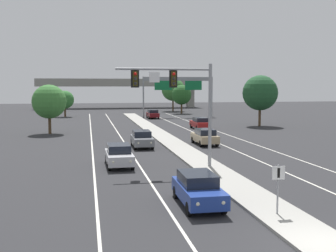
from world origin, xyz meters
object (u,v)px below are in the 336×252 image
Objects in this scene: median_sign_post at (278,182)px; car_receding_red at (200,123)px; tree_far_right_c at (173,89)px; tree_far_left_a at (65,100)px; tree_far_right_a at (182,95)px; tree_far_right_b at (260,93)px; car_receding_darkred at (153,114)px; tree_far_left_b at (51,96)px; highway_sign_gantry at (178,84)px; car_oncoming_blue at (198,189)px; tree_far_left_c at (49,102)px; overhead_signal_mast at (181,93)px; car_oncoming_grey at (142,139)px; car_oncoming_silver at (119,155)px; car_receding_tan at (205,136)px.

median_sign_post is 0.49× the size of car_receding_red.
tree_far_right_c reaches higher than car_receding_red.
tree_far_right_a is (23.62, 5.06, 0.72)m from tree_far_left_a.
tree_far_right_b reaches higher than tree_far_left_a.
car_receding_darkred is at bearing -23.91° from tree_far_left_a.
tree_far_left_a reaches higher than median_sign_post.
car_receding_red is at bearing -65.58° from tree_far_left_b.
tree_far_right_c is (7.89, 20.50, 4.18)m from car_receding_darkred.
tree_far_right_b is 0.96× the size of tree_far_right_c.
car_receding_darkred is at bearing -157.15° from highway_sign_gantry.
tree_far_right_b reaches higher than car_oncoming_blue.
tree_far_right_c reaches higher than tree_far_left_c.
overhead_signal_mast reaches higher than car_receding_darkred.
tree_far_left_c is (-29.06, -4.45, -0.90)m from tree_far_right_b.
tree_far_left_c is at bearing -90.75° from tree_far_left_a.
overhead_signal_mast is 0.94× the size of tree_far_right_c.
tree_far_right_b is at bearing 15.07° from car_receding_red.
tree_far_right_a is (0.11, -8.52, -1.06)m from tree_far_right_c.
tree_far_right_a reaches higher than tree_far_left_b.
tree_far_right_b reaches higher than car_oncoming_grey.
car_oncoming_grey is 0.89× the size of tree_far_left_b.
median_sign_post reaches higher than car_oncoming_grey.
car_oncoming_blue and car_receding_darkred have the same top height.
tree_far_left_b reaches higher than car_oncoming_silver.
overhead_signal_mast is 49.05m from highway_sign_gantry.
car_receding_darkred is at bearing -58.04° from tree_far_left_b.
tree_far_right_c is 48.33m from tree_far_left_c.
car_oncoming_blue is at bearing -117.11° from tree_far_right_b.
tree_far_left_c is (-15.94, 12.76, 3.08)m from car_receding_tan.
tree_far_right_b is 37.91m from tree_far_right_c.
overhead_signal_mast is at bearing 99.43° from median_sign_post.
car_oncoming_blue is at bearing 140.57° from median_sign_post.
car_oncoming_grey is at bearing -137.53° from tree_far_right_b.
tree_far_left_b is at bearing 121.96° from car_receding_darkred.
car_oncoming_silver and car_receding_darkred have the same top height.
car_receding_tan is 0.91× the size of tree_far_left_a.
car_oncoming_grey and car_receding_tan have the same top height.
car_oncoming_blue is at bearing -100.61° from tree_far_right_c.
highway_sign_gantry is 1.81× the size of tree_far_right_b.
tree_far_right_b is 1.22× the size of tree_far_right_a.
car_receding_red is 19.94m from car_receding_darkred.
tree_far_left_b reaches higher than car_receding_red.
car_oncoming_blue is 36.35m from car_receding_red.
tree_far_right_a is at bearing -89.29° from tree_far_right_c.
car_oncoming_blue is at bearing -101.27° from highway_sign_gantry.
highway_sign_gantry is 20.83m from tree_far_right_b.
highway_sign_gantry reaches higher than car_receding_tan.
tree_far_right_b is (13.07, -17.05, 3.98)m from car_receding_darkred.
car_oncoming_blue is at bearing -105.37° from car_receding_red.
tree_far_right_a reaches higher than car_oncoming_silver.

